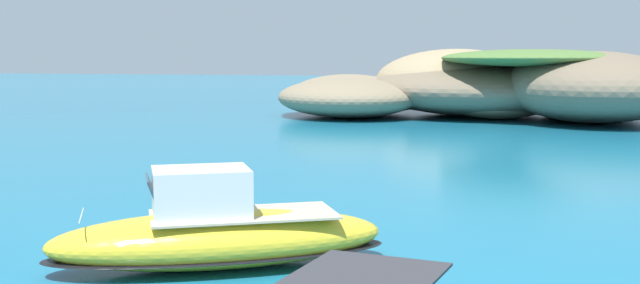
# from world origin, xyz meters

# --- Properties ---
(islet_large) EXTENTS (30.74, 27.73, 6.18)m
(islet_large) POSITION_xyz_m (6.03, 65.61, 2.78)
(islet_large) COLOR #9E8966
(islet_large) RESTS_ON ground
(islet_small) EXTENTS (19.48, 22.75, 3.80)m
(islet_small) POSITION_xyz_m (-9.04, 64.00, 1.74)
(islet_small) COLOR #756651
(islet_small) RESTS_ON ground
(motorboat_yellow) EXTENTS (9.23, 6.68, 2.66)m
(motorboat_yellow) POSITION_xyz_m (-1.49, 12.24, 0.89)
(motorboat_yellow) COLOR yellow
(motorboat_yellow) RESTS_ON ground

